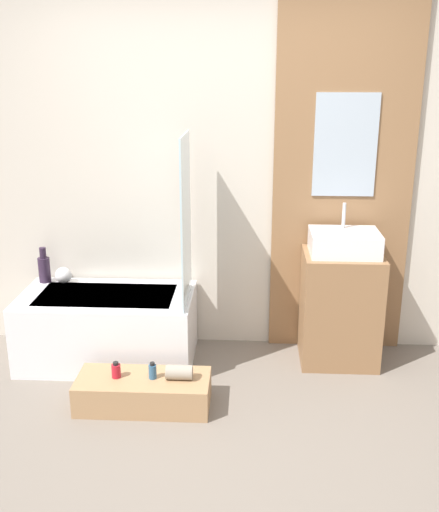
{
  "coord_description": "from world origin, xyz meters",
  "views": [
    {
      "loc": [
        0.2,
        -2.58,
        2.01
      ],
      "look_at": [
        0.03,
        0.72,
        0.94
      ],
      "focal_mm": 42.0,
      "sensor_mm": 36.0,
      "label": 1
    }
  ],
  "objects_px": {
    "bathtub": "(108,327)",
    "vase_tall_dark": "(44,268)",
    "sink": "(344,243)",
    "bottle_soap_primary": "(116,370)",
    "wooden_step_bench": "(144,392)",
    "bottle_soap_secondary": "(153,371)",
    "vase_round_light": "(63,275)"
  },
  "relations": [
    {
      "from": "bathtub",
      "to": "bottle_soap_primary",
      "type": "height_order",
      "value": "bathtub"
    },
    {
      "from": "wooden_step_bench",
      "to": "vase_round_light",
      "type": "bearing_deg",
      "value": 131.23
    },
    {
      "from": "bathtub",
      "to": "wooden_step_bench",
      "type": "relative_size",
      "value": 1.47
    },
    {
      "from": "vase_tall_dark",
      "to": "bottle_soap_secondary",
      "type": "relative_size",
      "value": 2.46
    },
    {
      "from": "sink",
      "to": "vase_tall_dark",
      "type": "bearing_deg",
      "value": 176.03
    },
    {
      "from": "bottle_soap_primary",
      "to": "wooden_step_bench",
      "type": "bearing_deg",
      "value": 0.0
    },
    {
      "from": "vase_round_light",
      "to": "bottle_soap_secondary",
      "type": "height_order",
      "value": "vase_round_light"
    },
    {
      "from": "vase_tall_dark",
      "to": "vase_round_light",
      "type": "height_order",
      "value": "vase_tall_dark"
    },
    {
      "from": "wooden_step_bench",
      "to": "vase_tall_dark",
      "type": "height_order",
      "value": "vase_tall_dark"
    },
    {
      "from": "bottle_soap_primary",
      "to": "vase_tall_dark",
      "type": "bearing_deg",
      "value": 129.86
    },
    {
      "from": "bathtub",
      "to": "sink",
      "type": "relative_size",
      "value": 2.61
    },
    {
      "from": "bottle_soap_secondary",
      "to": "vase_round_light",
      "type": "bearing_deg",
      "value": 133.58
    },
    {
      "from": "bottle_soap_primary",
      "to": "bathtub",
      "type": "bearing_deg",
      "value": 107.36
    },
    {
      "from": "vase_round_light",
      "to": "bottle_soap_secondary",
      "type": "bearing_deg",
      "value": -46.42
    },
    {
      "from": "sink",
      "to": "bottle_soap_secondary",
      "type": "bearing_deg",
      "value": -150.7
    },
    {
      "from": "bottle_soap_primary",
      "to": "sink",
      "type": "bearing_deg",
      "value": 25.35
    },
    {
      "from": "vase_round_light",
      "to": "bottle_soap_secondary",
      "type": "relative_size",
      "value": 1.11
    },
    {
      "from": "wooden_step_bench",
      "to": "bottle_soap_primary",
      "type": "height_order",
      "value": "bottle_soap_primary"
    },
    {
      "from": "sink",
      "to": "vase_round_light",
      "type": "height_order",
      "value": "sink"
    },
    {
      "from": "bathtub",
      "to": "vase_tall_dark",
      "type": "relative_size",
      "value": 4.59
    },
    {
      "from": "bathtub",
      "to": "vase_tall_dark",
      "type": "height_order",
      "value": "vase_tall_dark"
    },
    {
      "from": "bottle_soap_primary",
      "to": "bottle_soap_secondary",
      "type": "xyz_separation_m",
      "value": [
        0.22,
        0.0,
        0.0
      ]
    },
    {
      "from": "bathtub",
      "to": "wooden_step_bench",
      "type": "distance_m",
      "value": 0.7
    },
    {
      "from": "vase_tall_dark",
      "to": "bottle_soap_secondary",
      "type": "distance_m",
      "value": 1.28
    },
    {
      "from": "vase_round_light",
      "to": "bottle_soap_primary",
      "type": "height_order",
      "value": "vase_round_light"
    },
    {
      "from": "bathtub",
      "to": "bottle_soap_primary",
      "type": "xyz_separation_m",
      "value": [
        0.18,
        -0.59,
        -0.01
      ]
    },
    {
      "from": "vase_round_light",
      "to": "bottle_soap_secondary",
      "type": "distance_m",
      "value": 1.16
    },
    {
      "from": "vase_tall_dark",
      "to": "bottle_soap_secondary",
      "type": "height_order",
      "value": "vase_tall_dark"
    },
    {
      "from": "bottle_soap_secondary",
      "to": "sink",
      "type": "bearing_deg",
      "value": 29.3
    },
    {
      "from": "sink",
      "to": "vase_tall_dark",
      "type": "height_order",
      "value": "sink"
    },
    {
      "from": "bottle_soap_primary",
      "to": "bottle_soap_secondary",
      "type": "distance_m",
      "value": 0.22
    },
    {
      "from": "bathtub",
      "to": "bottle_soap_secondary",
      "type": "distance_m",
      "value": 0.72
    }
  ]
}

